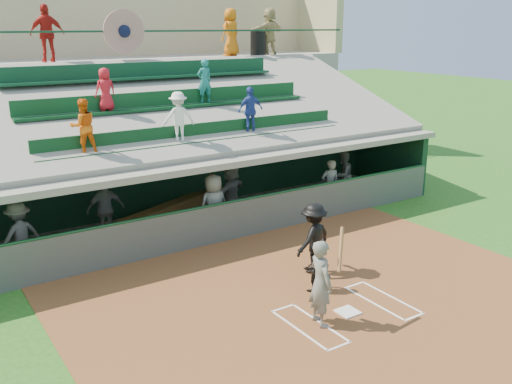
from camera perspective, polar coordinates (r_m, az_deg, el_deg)
ground at (r=12.39m, az=9.15°, el=-11.89°), size 100.00×100.00×0.00m
dirt_slab at (r=12.71m, az=7.61°, el=-10.99°), size 11.00×9.00×0.02m
home_plate at (r=12.38m, az=9.15°, el=-11.74°), size 0.43×0.43×0.03m
batters_box_chalk at (r=12.38m, az=9.15°, el=-11.79°), size 2.65×1.85×0.01m
dugout_floor at (r=17.50m, az=-5.83°, el=-3.07°), size 16.00×3.50×0.04m
concourse_slab at (r=22.99m, az=-13.88°, el=7.11°), size 20.00×3.00×4.60m
grandstand at (r=20.24m, az=-11.00°, el=5.96°), size 20.40×10.40×7.80m
batter_at_plate at (r=11.50m, az=6.51°, el=-8.97°), size 0.89×0.77×1.95m
catcher at (r=13.01m, az=5.70°, el=-7.52°), size 0.59×0.49×1.11m
home_umpire at (r=13.82m, az=5.76°, el=-4.62°), size 1.26×0.93×1.74m
dugout_bench at (r=18.52m, az=-7.16°, el=-1.25°), size 13.18×6.01×0.43m
dugout_player_a at (r=15.11m, az=-22.58°, el=-4.01°), size 1.24×0.97×1.69m
dugout_player_b at (r=16.29m, az=-14.82°, el=-1.67°), size 1.06×0.49×1.77m
dugout_player_c at (r=16.02m, az=-4.23°, el=-1.38°), size 0.91×0.61×1.81m
dugout_player_d at (r=17.47m, az=-2.51°, el=0.07°), size 1.69×1.20×1.76m
dugout_player_e at (r=18.49m, az=7.40°, el=0.71°), size 0.69×0.55×1.66m
dugout_player_f at (r=19.81m, az=8.68°, el=1.68°), size 0.95×0.84×1.63m
trash_bin at (r=24.29m, az=0.21°, el=14.64°), size 0.64×0.64×0.96m
concourse_staff_a at (r=20.96m, az=-20.16°, el=14.68°), size 1.12×0.48×1.89m
concourse_staff_b at (r=23.70m, az=-2.54°, el=15.67°), size 1.05×0.86×1.86m
concourse_staff_c at (r=24.68m, az=1.34°, el=15.77°), size 1.85×0.91×1.91m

